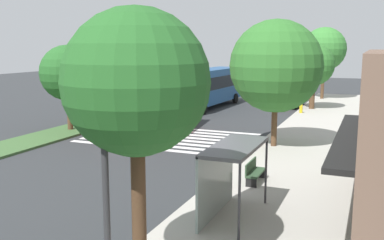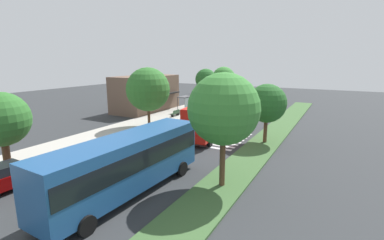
{
  "view_description": "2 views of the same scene",
  "coord_description": "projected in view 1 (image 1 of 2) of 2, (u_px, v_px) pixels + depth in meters",
  "views": [
    {
      "loc": [
        24.68,
        11.79,
        5.78
      ],
      "look_at": [
        -0.88,
        1.27,
        1.13
      ],
      "focal_mm": 41.23,
      "sensor_mm": 36.0,
      "label": 1
    },
    {
      "loc": [
        -26.24,
        -13.54,
        8.04
      ],
      "look_at": [
        1.04,
        1.31,
        1.35
      ],
      "focal_mm": 25.99,
      "sensor_mm": 36.0,
      "label": 2
    }
  ],
  "objects": [
    {
      "name": "sidewalk_tree_west",
      "position": [
        313.0,
        65.0,
        39.47
      ],
      "size": [
        3.75,
        3.75,
        5.85
      ],
      "color": "#513823",
      "rests_on": "sidewalk"
    },
    {
      "name": "transit_bus",
      "position": [
        208.0,
        85.0,
        41.52
      ],
      "size": [
        11.72,
        3.27,
        3.62
      ],
      "rotation": [
        0.0,
        0.0,
        3.1
      ],
      "color": "navy",
      "rests_on": "ground_plane"
    },
    {
      "name": "parked_car_west",
      "position": [
        290.0,
        98.0,
        42.14
      ],
      "size": [
        4.27,
        2.09,
        1.7
      ],
      "rotation": [
        0.0,
        0.0,
        -0.03
      ],
      "color": "#720505",
      "rests_on": "ground_plane"
    },
    {
      "name": "fire_hydrant",
      "position": [
        301.0,
        109.0,
        37.53
      ],
      "size": [
        0.28,
        0.28,
        0.7
      ],
      "primitive_type": "cylinder",
      "color": "gold",
      "rests_on": "sidewalk"
    },
    {
      "name": "bench_near_shelter",
      "position": [
        254.0,
        172.0,
        18.44
      ],
      "size": [
        1.6,
        0.5,
        0.9
      ],
      "color": "#2D472D",
      "rests_on": "sidewalk"
    },
    {
      "name": "sidewalk_tree_far_west",
      "position": [
        324.0,
        49.0,
        46.94
      ],
      "size": [
        4.62,
        4.62,
        7.63
      ],
      "color": "#513823",
      "rests_on": "sidewalk"
    },
    {
      "name": "fire_truck",
      "position": [
        153.0,
        104.0,
        28.55
      ],
      "size": [
        8.69,
        3.61,
        3.66
      ],
      "rotation": [
        0.0,
        0.0,
        0.14
      ],
      "color": "red",
      "rests_on": "ground_plane"
    },
    {
      "name": "median_strip",
      "position": [
        74.0,
        129.0,
        30.6
      ],
      "size": [
        60.0,
        3.0,
        0.14
      ],
      "primitive_type": "cube",
      "color": "#3D6033",
      "rests_on": "ground_plane"
    },
    {
      "name": "crosswalk",
      "position": [
        170.0,
        138.0,
        28.08
      ],
      "size": [
        6.75,
        10.33,
        0.01
      ],
      "color": "silver",
      "rests_on": "ground_plane"
    },
    {
      "name": "median_tree_far_west",
      "position": [
        146.0,
        54.0,
        39.45
      ],
      "size": [
        4.48,
        4.48,
        7.22
      ],
      "color": "#513823",
      "rests_on": "median_strip"
    },
    {
      "name": "sidewalk_tree_center",
      "position": [
        276.0,
        66.0,
        24.48
      ],
      "size": [
        5.18,
        5.18,
        7.13
      ],
      "color": "#513823",
      "rests_on": "sidewalk"
    },
    {
      "name": "sidewalk_tree_east",
      "position": [
        136.0,
        83.0,
        10.15
      ],
      "size": [
        3.47,
        3.47,
        6.56
      ],
      "color": "#47301E",
      "rests_on": "sidewalk"
    },
    {
      "name": "sidewalk",
      "position": [
        308.0,
        149.0,
        24.63
      ],
      "size": [
        60.0,
        5.83,
        0.14
      ],
      "primitive_type": "cube",
      "color": "#ADA89E",
      "rests_on": "ground_plane"
    },
    {
      "name": "street_lamp",
      "position": [
        104.0,
        146.0,
        9.81
      ],
      "size": [
        0.36,
        0.36,
        5.79
      ],
      "color": "#2D2D30",
      "rests_on": "sidewalk"
    },
    {
      "name": "bus_stop_shelter",
      "position": [
        226.0,
        165.0,
        14.56
      ],
      "size": [
        3.5,
        1.4,
        2.46
      ],
      "color": "#4C4C51",
      "rests_on": "sidewalk"
    },
    {
      "name": "ground_plane",
      "position": [
        168.0,
        138.0,
        27.89
      ],
      "size": [
        120.0,
        120.0,
        0.0
      ],
      "primitive_type": "plane",
      "color": "#2D3033"
    },
    {
      "name": "median_tree_west",
      "position": [
        68.0,
        73.0,
        29.59
      ],
      "size": [
        3.75,
        3.75,
        5.73
      ],
      "color": "#513823",
      "rests_on": "median_strip"
    }
  ]
}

